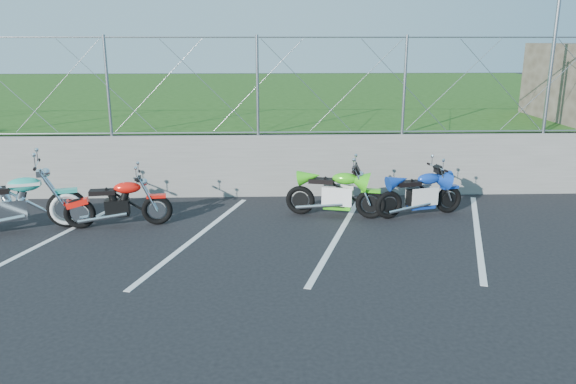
{
  "coord_description": "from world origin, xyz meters",
  "views": [
    {
      "loc": [
        1.2,
        -8.01,
        3.26
      ],
      "look_at": [
        1.54,
        1.3,
        0.67
      ],
      "focal_mm": 35.0,
      "sensor_mm": 36.0,
      "label": 1
    }
  ],
  "objects_px": {
    "cruiser_turquoise": "(15,206)",
    "sportbike_green": "(336,195)",
    "sportbike_blue": "(421,195)",
    "naked_orange": "(120,205)"
  },
  "relations": [
    {
      "from": "sportbike_green",
      "to": "sportbike_blue",
      "type": "relative_size",
      "value": 1.05
    },
    {
      "from": "naked_orange",
      "to": "sportbike_blue",
      "type": "distance_m",
      "value": 5.49
    },
    {
      "from": "naked_orange",
      "to": "sportbike_blue",
      "type": "relative_size",
      "value": 1.07
    },
    {
      "from": "sportbike_green",
      "to": "sportbike_blue",
      "type": "height_order",
      "value": "sportbike_green"
    },
    {
      "from": "naked_orange",
      "to": "sportbike_blue",
      "type": "height_order",
      "value": "naked_orange"
    },
    {
      "from": "naked_orange",
      "to": "sportbike_green",
      "type": "bearing_deg",
      "value": -0.8
    },
    {
      "from": "cruiser_turquoise",
      "to": "naked_orange",
      "type": "height_order",
      "value": "cruiser_turquoise"
    },
    {
      "from": "sportbike_green",
      "to": "cruiser_turquoise",
      "type": "bearing_deg",
      "value": -159.38
    },
    {
      "from": "cruiser_turquoise",
      "to": "sportbike_blue",
      "type": "distance_m",
      "value": 7.21
    },
    {
      "from": "cruiser_turquoise",
      "to": "sportbike_green",
      "type": "xyz_separation_m",
      "value": [
        5.59,
        0.67,
        -0.06
      ]
    }
  ]
}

